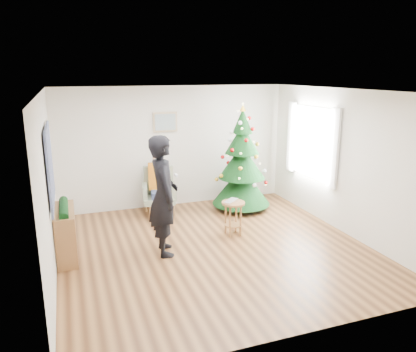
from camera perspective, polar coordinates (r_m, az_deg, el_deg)
name	(u,v)px	position (r m, az deg, el deg)	size (l,w,h in m)	color
floor	(214,248)	(6.93, 0.89, -10.09)	(5.00, 5.00, 0.00)	brown
ceiling	(215,91)	(6.31, 0.99, 11.91)	(5.00, 5.00, 0.00)	white
wall_back	(174,147)	(8.83, -4.75, 4.11)	(5.00, 5.00, 0.00)	silver
wall_front	(298,228)	(4.36, 12.59, -7.19)	(5.00, 5.00, 0.00)	silver
wall_left	(48,188)	(6.12, -21.57, -1.55)	(5.00, 5.00, 0.00)	silver
wall_right	(344,162)	(7.72, 18.62, 1.88)	(5.00, 5.00, 0.00)	silver
window_panel	(312,142)	(8.45, 14.43, 4.61)	(0.04, 1.30, 1.40)	white
curtains	(311,142)	(8.44, 14.26, 4.60)	(0.05, 1.75, 1.50)	white
christmas_tree	(242,163)	(8.59, 4.76, 1.81)	(1.23, 1.23, 2.23)	#3F2816
stool	(233,218)	(7.37, 3.55, -5.92)	(0.42, 0.42, 0.62)	brown
laptop	(233,201)	(7.26, 3.59, -3.57)	(0.34, 0.22, 0.03)	silver
armchair	(159,197)	(8.54, -6.87, -2.91)	(0.75, 0.71, 0.95)	gray
seated_person	(159,184)	(8.41, -6.93, -1.14)	(0.41, 0.57, 1.25)	navy
standing_man	(163,196)	(6.48, -6.28, -2.77)	(0.71, 0.47, 1.94)	black
game_controller	(176,175)	(6.41, -4.50, 0.10)	(0.04, 0.13, 0.04)	white
console	(66,234)	(6.85, -19.35, -7.65)	(0.30, 1.00, 0.80)	brown
garland	(64,208)	(6.70, -19.64, -4.31)	(0.14, 0.14, 0.90)	black
tapestry	(50,166)	(6.35, -21.35, 1.36)	(0.03, 1.50, 1.15)	black
framed_picture	(165,122)	(8.67, -6.05, 7.56)	(0.52, 0.05, 0.42)	tan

